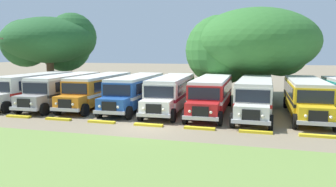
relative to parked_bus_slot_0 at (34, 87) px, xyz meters
The scene contains 19 objects.
ground_plane 15.20m from the parked_bus_slot_0, 24.67° to the right, with size 220.00×220.00×0.00m, color #84755B.
foreground_grass_strip 19.74m from the parked_bus_slot_0, 45.73° to the right, with size 80.00×10.08×0.01m, color olive.
parked_bus_slot_0 is the anchor object (origin of this frame).
parked_bus_slot_1 3.44m from the parked_bus_slot_0, ahead, with size 2.94×10.87×2.82m.
parked_bus_slot_2 6.68m from the parked_bus_slot_0, ahead, with size 2.90×10.87×2.82m.
parked_bus_slot_3 10.31m from the parked_bus_slot_0, ahead, with size 3.00×10.88×2.82m.
parked_bus_slot_4 13.60m from the parked_bus_slot_0, ahead, with size 3.16×10.91×2.82m.
parked_bus_slot_5 17.07m from the parked_bus_slot_0, ahead, with size 2.81×10.86×2.82m.
parked_bus_slot_6 20.49m from the parked_bus_slot_0, ahead, with size 2.88×10.86×2.82m.
parked_bus_slot_7 24.28m from the parked_bus_slot_0, ahead, with size 2.70×10.84×2.82m.
curb_wheelstop_1 7.04m from the parked_bus_slot_0, 61.11° to the right, with size 2.00×0.36×0.15m, color yellow.
curb_wheelstop_2 9.20m from the parked_bus_slot_0, 41.56° to the right, with size 2.00×0.36×0.15m, color yellow.
curb_wheelstop_3 12.00m from the parked_bus_slot_0, 30.40° to the right, with size 2.00×0.36×0.15m, color yellow.
curb_wheelstop_4 15.07m from the parked_bus_slot_0, 23.68° to the right, with size 2.00×0.36×0.15m, color yellow.
curb_wheelstop_5 18.29m from the parked_bus_slot_0, 19.29° to the right, with size 2.00×0.36×0.15m, color yellow.
curb_wheelstop_6 21.59m from the parked_bus_slot_0, 16.24° to the right, with size 2.00×0.36×0.15m, color yellow.
curb_wheelstop_7 24.93m from the parked_bus_slot_0, 14.01° to the right, with size 2.00×0.36×0.15m, color yellow.
broad_shade_tree 22.37m from the parked_bus_slot_0, 25.31° to the left, with size 13.47×13.78×9.40m.
secondary_tree 11.82m from the parked_bus_slot_0, 114.96° to the left, with size 11.59×12.25×9.76m.
Camera 1 is at (7.06, -19.75, 4.94)m, focal length 34.60 mm.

